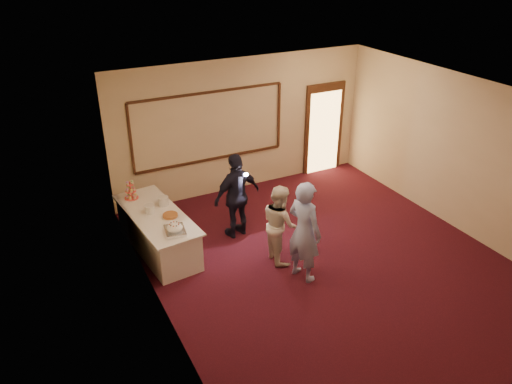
# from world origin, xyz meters

# --- Properties ---
(floor) EXTENTS (7.00, 7.00, 0.00)m
(floor) POSITION_xyz_m (0.00, 0.00, 0.00)
(floor) COLOR black
(floor) RESTS_ON ground
(room_walls) EXTENTS (6.04, 7.04, 3.02)m
(room_walls) POSITION_xyz_m (0.00, 0.00, 2.03)
(room_walls) COLOR beige
(room_walls) RESTS_ON floor
(wall_molding) EXTENTS (3.45, 0.04, 1.55)m
(wall_molding) POSITION_xyz_m (-0.80, 3.47, 1.60)
(wall_molding) COLOR #31200E
(wall_molding) RESTS_ON room_walls
(doorway) EXTENTS (1.05, 0.07, 2.20)m
(doorway) POSITION_xyz_m (2.15, 3.45, 1.08)
(doorway) COLOR #31200E
(doorway) RESTS_ON floor
(buffet_table) EXTENTS (1.10, 2.32, 0.77)m
(buffet_table) POSITION_xyz_m (-2.56, 1.79, 0.39)
(buffet_table) COLOR silver
(buffet_table) RESTS_ON floor
(pavlova_tray) EXTENTS (0.38, 0.50, 0.17)m
(pavlova_tray) POSITION_xyz_m (-2.46, 1.00, 0.84)
(pavlova_tray) COLOR silver
(pavlova_tray) RESTS_ON buffet_table
(cupcake_stand) EXTENTS (0.26, 0.26, 0.39)m
(cupcake_stand) POSITION_xyz_m (-2.80, 2.58, 0.91)
(cupcake_stand) COLOR #EF504A
(cupcake_stand) RESTS_ON buffet_table
(plate_stack_a) EXTENTS (0.18, 0.18, 0.15)m
(plate_stack_a) POSITION_xyz_m (-2.65, 1.87, 0.85)
(plate_stack_a) COLOR white
(plate_stack_a) RESTS_ON buffet_table
(plate_stack_b) EXTENTS (0.20, 0.20, 0.16)m
(plate_stack_b) POSITION_xyz_m (-2.34, 2.04, 0.85)
(plate_stack_b) COLOR white
(plate_stack_b) RESTS_ON buffet_table
(tart) EXTENTS (0.31, 0.31, 0.06)m
(tart) POSITION_xyz_m (-2.37, 1.54, 0.80)
(tart) COLOR white
(tart) RESTS_ON buffet_table
(man) EXTENTS (0.61, 0.76, 1.80)m
(man) POSITION_xyz_m (-0.62, -0.13, 0.90)
(man) COLOR #9AADEF
(man) RESTS_ON floor
(woman) EXTENTS (0.61, 0.75, 1.45)m
(woman) POSITION_xyz_m (-0.71, 0.54, 0.73)
(woman) COLOR beige
(woman) RESTS_ON floor
(guest) EXTENTS (1.05, 0.58, 1.69)m
(guest) POSITION_xyz_m (-1.02, 1.62, 0.85)
(guest) COLOR black
(guest) RESTS_ON floor
(camera_flash) EXTENTS (0.08, 0.06, 0.05)m
(camera_flash) POSITION_xyz_m (-0.89, 1.50, 1.31)
(camera_flash) COLOR white
(camera_flash) RESTS_ON guest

